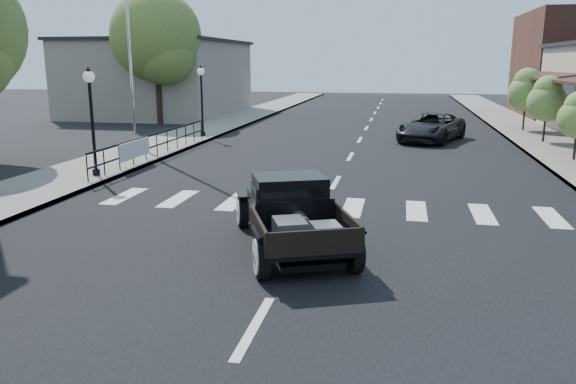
# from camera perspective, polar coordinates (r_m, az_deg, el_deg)

# --- Properties ---
(ground) EXTENTS (120.00, 120.00, 0.00)m
(ground) POSITION_cam_1_polar(r_m,az_deg,el_deg) (10.92, 0.58, -6.71)
(ground) COLOR black
(ground) RESTS_ON ground
(road) EXTENTS (14.00, 80.00, 0.02)m
(road) POSITION_cam_1_polar(r_m,az_deg,el_deg) (25.43, 6.96, 4.65)
(road) COLOR black
(road) RESTS_ON ground
(road_markings) EXTENTS (12.00, 60.00, 0.06)m
(road_markings) POSITION_cam_1_polar(r_m,az_deg,el_deg) (20.52, 5.84, 2.64)
(road_markings) COLOR silver
(road_markings) RESTS_ON ground
(sidewalk_left) EXTENTS (3.00, 80.00, 0.15)m
(sidewalk_left) POSITION_cam_1_polar(r_m,az_deg,el_deg) (27.41, -11.11, 5.25)
(sidewalk_left) COLOR gray
(sidewalk_left) RESTS_ON ground
(sidewalk_right) EXTENTS (3.00, 80.00, 0.15)m
(sidewalk_right) POSITION_cam_1_polar(r_m,az_deg,el_deg) (26.19, 25.88, 3.82)
(sidewalk_right) COLOR gray
(sidewalk_right) RESTS_ON ground
(low_building_left) EXTENTS (10.00, 12.00, 5.00)m
(low_building_left) POSITION_cam_1_polar(r_m,az_deg,el_deg) (41.70, -12.80, 11.13)
(low_building_left) COLOR gray
(low_building_left) RESTS_ON ground
(railing) EXTENTS (0.08, 10.00, 1.00)m
(railing) POSITION_cam_1_polar(r_m,az_deg,el_deg) (22.32, -13.18, 4.89)
(railing) COLOR black
(railing) RESTS_ON sidewalk_left
(banner) EXTENTS (0.04, 2.20, 0.60)m
(banner) POSITION_cam_1_polar(r_m,az_deg,el_deg) (20.53, -15.24, 3.52)
(banner) COLOR silver
(banner) RESTS_ON sidewalk_left
(lamp_post_b) EXTENTS (0.36, 0.36, 3.40)m
(lamp_post_b) POSITION_cam_1_polar(r_m,az_deg,el_deg) (18.79, -19.26, 6.72)
(lamp_post_b) COLOR black
(lamp_post_b) RESTS_ON sidewalk_left
(lamp_post_c) EXTENTS (0.36, 0.36, 3.40)m
(lamp_post_c) POSITION_cam_1_polar(r_m,az_deg,el_deg) (27.84, -8.75, 9.13)
(lamp_post_c) COLOR black
(lamp_post_c) RESTS_ON sidewalk_left
(big_tree_far) EXTENTS (5.34, 5.34, 7.84)m
(big_tree_far) POSITION_cam_1_polar(r_m,az_deg,el_deg) (35.18, -13.15, 13.12)
(big_tree_far) COLOR #556D2E
(big_tree_far) RESTS_ON ground
(small_tree_d) EXTENTS (1.71, 1.71, 2.85)m
(small_tree_d) POSITION_cam_1_polar(r_m,az_deg,el_deg) (28.03, 24.74, 7.56)
(small_tree_d) COLOR olive
(small_tree_d) RESTS_ON sidewalk_right
(small_tree_e) EXTENTS (1.88, 1.88, 3.13)m
(small_tree_e) POSITION_cam_1_polar(r_m,az_deg,el_deg) (32.44, 22.98, 8.56)
(small_tree_e) COLOR olive
(small_tree_e) RESTS_ON sidewalk_right
(hotrod_pickup) EXTENTS (3.54, 4.79, 1.51)m
(hotrod_pickup) POSITION_cam_1_polar(r_m,az_deg,el_deg) (11.23, 0.35, -2.12)
(hotrod_pickup) COLOR black
(hotrod_pickup) RESTS_ON ground
(second_car) EXTENTS (3.73, 5.23, 1.32)m
(second_car) POSITION_cam_1_polar(r_m,az_deg,el_deg) (27.59, 14.35, 6.36)
(second_car) COLOR black
(second_car) RESTS_ON ground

